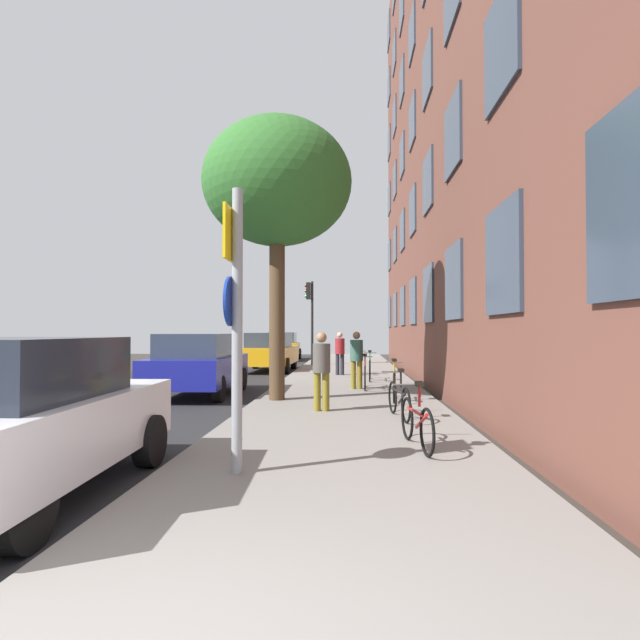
# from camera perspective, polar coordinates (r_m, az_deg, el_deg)

# --- Properties ---
(ground_plane) EXTENTS (41.80, 41.80, 0.00)m
(ground_plane) POSITION_cam_1_polar(r_m,az_deg,el_deg) (17.54, -8.59, -6.78)
(ground_plane) COLOR #332D28
(road_asphalt) EXTENTS (7.00, 38.00, 0.01)m
(road_asphalt) POSITION_cam_1_polar(r_m,az_deg,el_deg) (18.09, -15.16, -6.57)
(road_asphalt) COLOR #232326
(road_asphalt) RESTS_ON ground
(sidewalk) EXTENTS (4.20, 38.00, 0.12)m
(sidewalk) POSITION_cam_1_polar(r_m,az_deg,el_deg) (17.17, 2.99, -6.71)
(sidewalk) COLOR gray
(sidewalk) RESTS_ON ground
(building_facade) EXTENTS (0.56, 27.00, 20.11)m
(building_facade) POSITION_cam_1_polar(r_m,az_deg,el_deg) (18.75, 11.74, 25.31)
(building_facade) COLOR brown
(building_facade) RESTS_ON ground
(sign_post) EXTENTS (0.15, 0.60, 3.18)m
(sign_post) POSITION_cam_1_polar(r_m,az_deg,el_deg) (5.86, -9.34, 1.07)
(sign_post) COLOR gray
(sign_post) RESTS_ON sidewalk
(traffic_light) EXTENTS (0.43, 0.24, 3.94)m
(traffic_light) POSITION_cam_1_polar(r_m,az_deg,el_deg) (24.51, -1.10, 1.35)
(traffic_light) COLOR black
(traffic_light) RESTS_ON sidewalk
(tree_near) EXTENTS (3.46, 3.46, 6.51)m
(tree_near) POSITION_cam_1_polar(r_m,az_deg,el_deg) (12.46, -4.73, 14.67)
(tree_near) COLOR #4C3823
(tree_near) RESTS_ON sidewalk
(bicycle_0) EXTENTS (0.42, 1.64, 0.91)m
(bicycle_0) POSITION_cam_1_polar(r_m,az_deg,el_deg) (7.24, 10.60, -10.96)
(bicycle_0) COLOR black
(bicycle_0) RESTS_ON sidewalk
(bicycle_1) EXTENTS (0.42, 1.67, 0.91)m
(bicycle_1) POSITION_cam_1_polar(r_m,az_deg,el_deg) (9.60, 8.70, -8.56)
(bicycle_1) COLOR black
(bicycle_1) RESTS_ON sidewalk
(bicycle_2) EXTENTS (0.42, 1.62, 0.96)m
(bicycle_2) POSITION_cam_1_polar(r_m,az_deg,el_deg) (11.98, 8.19, -6.99)
(bicycle_2) COLOR black
(bicycle_2) RESTS_ON sidewalk
(bicycle_3) EXTENTS (0.42, 1.68, 0.96)m
(bicycle_3) POSITION_cam_1_polar(r_m,az_deg,el_deg) (14.34, 4.98, -6.05)
(bicycle_3) COLOR black
(bicycle_3) RESTS_ON sidewalk
(bicycle_4) EXTENTS (0.42, 1.73, 0.97)m
(bicycle_4) POSITION_cam_1_polar(r_m,az_deg,el_deg) (16.74, 5.52, -5.34)
(bicycle_4) COLOR black
(bicycle_4) RESTS_ON sidewalk
(bicycle_5) EXTENTS (0.42, 1.73, 0.93)m
(bicycle_5) POSITION_cam_1_polar(r_m,az_deg,el_deg) (19.12, 4.52, -4.88)
(bicycle_5) COLOR black
(bicycle_5) RESTS_ON sidewalk
(pedestrian_0) EXTENTS (0.49, 0.49, 1.56)m
(pedestrian_0) POSITION_cam_1_polar(r_m,az_deg,el_deg) (10.27, 0.17, -5.08)
(pedestrian_0) COLOR olive
(pedestrian_0) RESTS_ON sidewalk
(pedestrian_1) EXTENTS (0.49, 0.49, 1.57)m
(pedestrian_1) POSITION_cam_1_polar(r_m,az_deg,el_deg) (14.25, 4.05, -3.98)
(pedestrian_1) COLOR olive
(pedestrian_1) RESTS_ON sidewalk
(pedestrian_2) EXTENTS (0.40, 0.40, 1.54)m
(pedestrian_2) POSITION_cam_1_polar(r_m,az_deg,el_deg) (18.73, 2.20, -3.37)
(pedestrian_2) COLOR #26262D
(pedestrian_2) RESTS_ON sidewalk
(car_0) EXTENTS (2.05, 3.99, 1.62)m
(car_0) POSITION_cam_1_polar(r_m,az_deg,el_deg) (6.11, -30.52, -9.11)
(car_0) COLOR silver
(car_0) RESTS_ON road_asphalt
(car_1) EXTENTS (1.98, 4.06, 1.62)m
(car_1) POSITION_cam_1_polar(r_m,az_deg,el_deg) (13.97, -13.30, -4.72)
(car_1) COLOR navy
(car_1) RESTS_ON road_asphalt
(car_2) EXTENTS (2.03, 4.36, 1.62)m
(car_2) POSITION_cam_1_polar(r_m,az_deg,el_deg) (21.98, -5.58, -3.46)
(car_2) COLOR orange
(car_2) RESTS_ON road_asphalt
(car_3) EXTENTS (1.99, 4.16, 1.62)m
(car_3) POSITION_cam_1_polar(r_m,az_deg,el_deg) (30.30, -4.12, -2.86)
(car_3) COLOR orange
(car_3) RESTS_ON road_asphalt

